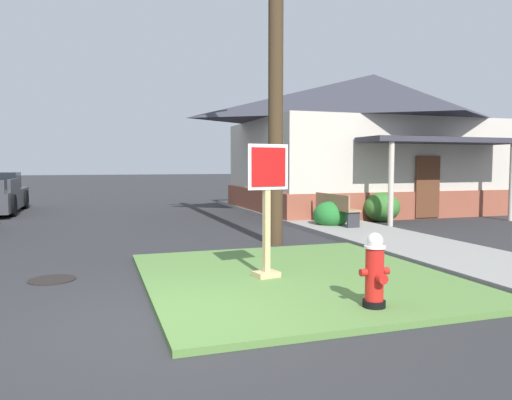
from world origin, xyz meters
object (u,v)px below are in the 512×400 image
object	(u,v)px
stop_sign	(267,215)
street_bench	(335,207)
fire_hydrant	(375,272)
manhole_cover	(52,280)

from	to	relation	value
stop_sign	street_bench	xyz separation A→B (m)	(3.87, 5.19, -0.43)
fire_hydrant	manhole_cover	size ratio (longest dim) A/B	1.28
manhole_cover	fire_hydrant	bearing A→B (deg)	-38.45
fire_hydrant	street_bench	bearing A→B (deg)	65.82
manhole_cover	street_bench	size ratio (longest dim) A/B	0.39
fire_hydrant	manhole_cover	xyz separation A→B (m)	(-3.82, 3.03, -0.50)
manhole_cover	street_bench	world-z (taller)	street_bench
street_bench	fire_hydrant	bearing A→B (deg)	-114.18
fire_hydrant	stop_sign	bearing A→B (deg)	110.60
stop_sign	street_bench	world-z (taller)	stop_sign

